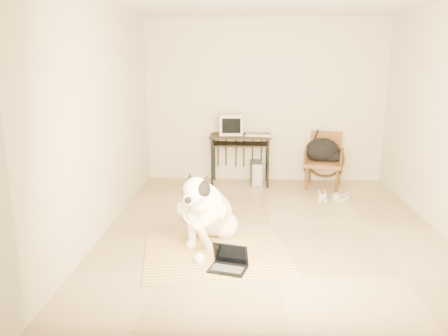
# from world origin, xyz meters

# --- Properties ---
(floor) EXTENTS (4.50, 4.50, 0.00)m
(floor) POSITION_xyz_m (0.00, 0.00, 0.00)
(floor) COLOR tan
(floor) RESTS_ON ground
(wall_back) EXTENTS (4.50, 0.00, 4.50)m
(wall_back) POSITION_xyz_m (0.00, 2.25, 1.35)
(wall_back) COLOR beige
(wall_back) RESTS_ON floor
(wall_front) EXTENTS (4.50, 0.00, 4.50)m
(wall_front) POSITION_xyz_m (0.00, -2.25, 1.35)
(wall_front) COLOR beige
(wall_front) RESTS_ON floor
(wall_left) EXTENTS (0.00, 4.50, 4.50)m
(wall_left) POSITION_xyz_m (-2.00, 0.00, 1.35)
(wall_left) COLOR beige
(wall_left) RESTS_ON floor
(wall_right) EXTENTS (0.00, 4.50, 4.50)m
(wall_right) POSITION_xyz_m (2.00, 0.00, 1.35)
(wall_right) COLOR beige
(wall_right) RESTS_ON floor
(rug) EXTENTS (1.67, 1.38, 0.02)m
(rug) POSITION_xyz_m (-0.62, -0.91, 0.01)
(rug) COLOR #C4690A
(rug) RESTS_ON floor
(dog) EXTENTS (0.65, 1.25, 0.90)m
(dog) POSITION_xyz_m (-0.75, -0.55, 0.36)
(dog) COLOR white
(dog) RESTS_ON rug
(laptop) EXTENTS (0.41, 0.34, 0.25)m
(laptop) POSITION_xyz_m (-0.48, -1.23, 0.08)
(laptop) COLOR black
(laptop) RESTS_ON rug
(computer_desk) EXTENTS (1.00, 0.57, 0.83)m
(computer_desk) POSITION_xyz_m (-0.41, 1.93, 0.71)
(computer_desk) COLOR black
(computer_desk) RESTS_ON floor
(crt_monitor) EXTENTS (0.41, 0.39, 0.34)m
(crt_monitor) POSITION_xyz_m (-0.57, 1.99, 0.99)
(crt_monitor) COLOR #C4B79A
(crt_monitor) RESTS_ON computer_desk
(desk_keyboard) EXTENTS (0.44, 0.23, 0.03)m
(desk_keyboard) POSITION_xyz_m (-0.11, 1.84, 0.84)
(desk_keyboard) COLOR #C4B79A
(desk_keyboard) RESTS_ON computer_desk
(pc_tower) EXTENTS (0.20, 0.41, 0.37)m
(pc_tower) POSITION_xyz_m (-0.14, 1.96, 0.19)
(pc_tower) COLOR #464648
(pc_tower) RESTS_ON floor
(rattan_chair) EXTENTS (0.71, 0.69, 0.88)m
(rattan_chair) POSITION_xyz_m (0.96, 1.85, 0.44)
(rattan_chair) COLOR brown
(rattan_chair) RESTS_ON floor
(backpack) EXTENTS (0.58, 0.45, 0.40)m
(backpack) POSITION_xyz_m (0.94, 1.82, 0.59)
(backpack) COLOR black
(backpack) RESTS_ON rattan_chair
(sneaker_left) EXTENTS (0.13, 0.29, 0.10)m
(sneaker_left) POSITION_xyz_m (0.83, 1.16, 0.04)
(sneaker_left) COLOR white
(sneaker_left) RESTS_ON floor
(sneaker_right) EXTENTS (0.28, 0.27, 0.10)m
(sneaker_right) POSITION_xyz_m (1.11, 1.14, 0.04)
(sneaker_right) COLOR white
(sneaker_right) RESTS_ON floor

